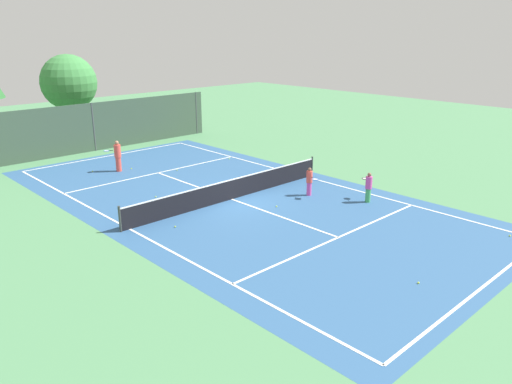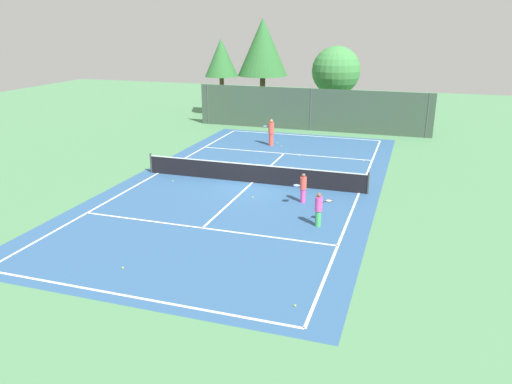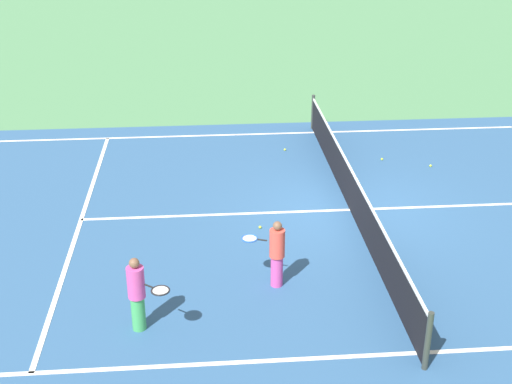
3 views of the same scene
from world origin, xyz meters
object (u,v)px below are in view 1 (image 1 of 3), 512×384
tennis_ball_0 (92,171)px  tennis_ball_11 (117,167)px  tennis_ball_2 (418,283)px  tennis_ball_3 (156,197)px  tennis_ball_4 (177,170)px  tennis_ball_5 (175,227)px  tennis_ball_8 (276,206)px  tennis_ball_9 (159,206)px  tennis_ball_7 (131,169)px  player_2 (310,181)px  player_1 (368,187)px  tennis_ball_1 (510,236)px  tennis_ball_10 (133,225)px  player_0 (118,156)px  tennis_ball_6 (229,159)px

tennis_ball_0 → tennis_ball_11: (1.41, -0.22, 0.00)m
tennis_ball_2 → tennis_ball_3: (-1.35, 13.24, 0.00)m
tennis_ball_4 → tennis_ball_5: same height
tennis_ball_0 → tennis_ball_3: (0.11, -6.45, 0.00)m
tennis_ball_0 → tennis_ball_8: 11.95m
tennis_ball_11 → tennis_ball_8: bearing=-80.1°
tennis_ball_9 → tennis_ball_11: same height
tennis_ball_3 → tennis_ball_4: same height
tennis_ball_2 → tennis_ball_7: 18.67m
player_2 → tennis_ball_5: bearing=171.7°
player_1 → tennis_ball_1: bearing=-84.8°
tennis_ball_3 → tennis_ball_9: same height
tennis_ball_0 → tennis_ball_10: size_ratio=1.00×
player_0 → tennis_ball_4: (2.49, -2.21, -0.89)m
player_2 → tennis_ball_2: (-4.31, -8.32, -0.69)m
tennis_ball_6 → tennis_ball_10: 11.76m
tennis_ball_2 → tennis_ball_1: bearing=-4.8°
tennis_ball_8 → tennis_ball_10: 6.46m
tennis_ball_8 → tennis_ball_9: 5.41m
player_2 → tennis_ball_10: bearing=164.0°
player_0 → tennis_ball_0: size_ratio=27.04×
player_2 → tennis_ball_2: bearing=-117.4°
tennis_ball_1 → tennis_ball_3: bearing=118.5°
tennis_ball_5 → tennis_ball_11: size_ratio=1.00×
tennis_ball_4 → tennis_ball_8: (-0.29, -8.32, 0.00)m
tennis_ball_7 → tennis_ball_10: size_ratio=1.00×
tennis_ball_1 → tennis_ball_4: (-3.92, 17.05, 0.00)m
tennis_ball_1 → tennis_ball_6: same height
player_1 → tennis_ball_8: player_1 is taller
tennis_ball_1 → tennis_ball_7: (-5.66, 19.18, 0.00)m
tennis_ball_2 → tennis_ball_5: (-2.90, 9.37, 0.00)m
tennis_ball_0 → tennis_ball_8: size_ratio=1.00×
player_2 → tennis_ball_8: 2.50m
tennis_ball_9 → tennis_ball_2: bearing=-80.8°
player_2 → tennis_ball_4: (-2.11, 8.22, -0.69)m
player_1 → tennis_ball_7: (-5.09, 12.90, -0.71)m
player_1 → tennis_ball_8: bearing=146.0°
tennis_ball_4 → tennis_ball_7: same height
tennis_ball_7 → tennis_ball_1: bearing=-73.6°
player_1 → tennis_ball_6: player_1 is taller
player_0 → tennis_ball_1: 20.32m
tennis_ball_0 → tennis_ball_7: same height
tennis_ball_1 → tennis_ball_5: (-9.02, 9.88, 0.00)m
player_2 → tennis_ball_8: (-2.40, -0.10, -0.69)m
tennis_ball_3 → tennis_ball_8: same height
tennis_ball_0 → tennis_ball_4: (3.66, -3.15, 0.00)m
tennis_ball_0 → tennis_ball_11: bearing=-8.9°
player_1 → tennis_ball_0: size_ratio=21.79×
tennis_ball_4 → tennis_ball_6: (3.96, -0.01, 0.00)m
tennis_ball_3 → tennis_ball_6: 8.20m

